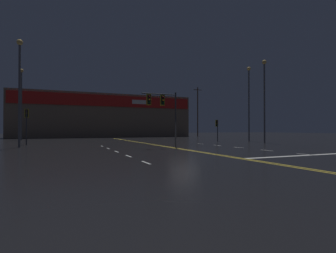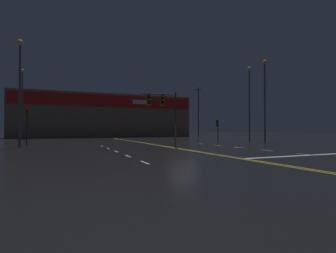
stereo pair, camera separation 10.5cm
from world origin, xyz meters
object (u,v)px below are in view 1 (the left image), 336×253
object	(u,v)px
streetlight_far_right	(264,91)
traffic_signal_corner_northeast	(217,126)
streetlight_far_left	(249,95)
traffic_signal_corner_northwest	(27,118)
traffic_signal_median	(162,105)
streetlight_near_right	(21,96)
streetlight_near_left	(20,79)

from	to	relation	value
streetlight_far_right	traffic_signal_corner_northeast	bearing A→B (deg)	111.47
traffic_signal_corner_northeast	streetlight_far_left	distance (m)	6.48
traffic_signal_corner_northwest	streetlight_far_left	world-z (taller)	streetlight_far_left
streetlight_far_left	traffic_signal_median	bearing A→B (deg)	-154.32
traffic_signal_median	streetlight_far_right	distance (m)	15.99
traffic_signal_median	streetlight_far_left	bearing A→B (deg)	25.68
streetlight_far_right	streetlight_near_right	bearing A→B (deg)	143.57
streetlight_near_right	streetlight_far_right	bearing A→B (deg)	-36.43
traffic_signal_corner_northeast	streetlight_far_left	bearing A→B (deg)	-25.53
streetlight_far_left	streetlight_near_left	bearing A→B (deg)	-175.68
traffic_signal_median	streetlight_far_left	distance (m)	19.00
streetlight_near_left	streetlight_far_right	xyz separation A→B (m)	(27.60, -2.53, 0.16)
streetlight_near_left	streetlight_far_right	world-z (taller)	streetlight_far_right
streetlight_far_left	streetlight_far_right	world-z (taller)	streetlight_far_left
traffic_signal_median	streetlight_near_right	world-z (taller)	streetlight_near_right
streetlight_near_right	traffic_signal_corner_northwest	bearing A→B (deg)	-81.71
traffic_signal_median	traffic_signal_corner_northeast	world-z (taller)	traffic_signal_median
streetlight_near_right	streetlight_near_left	bearing A→B (deg)	-84.18
traffic_signal_corner_northwest	traffic_signal_median	bearing A→B (deg)	-41.21
streetlight_near_right	streetlight_far_left	xyz separation A→B (m)	(31.10, -17.09, -0.29)
traffic_signal_median	traffic_signal_corner_northeast	xyz separation A→B (m)	(12.74, 10.14, -1.66)
streetlight_near_left	streetlight_far_right	distance (m)	27.72
streetlight_far_right	streetlight_near_left	bearing A→B (deg)	174.76
traffic_signal_corner_northwest	streetlight_far_right	size ratio (longest dim) A/B	0.38
streetlight_near_left	streetlight_far_right	size ratio (longest dim) A/B	0.97
streetlight_near_left	streetlight_near_right	xyz separation A→B (m)	(-1.97, 19.29, 0.61)
streetlight_near_right	streetlight_far_right	distance (m)	36.75
streetlight_far_left	traffic_signal_corner_northeast	bearing A→B (deg)	154.47
streetlight_near_left	traffic_signal_corner_northeast	bearing A→B (deg)	9.55
traffic_signal_corner_northwest	streetlight_far_left	xyz separation A→B (m)	(28.96, -2.40, 3.86)
traffic_signal_median	streetlight_near_right	size ratio (longest dim) A/B	0.46
traffic_signal_corner_northeast	streetlight_near_right	world-z (taller)	streetlight_near_right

